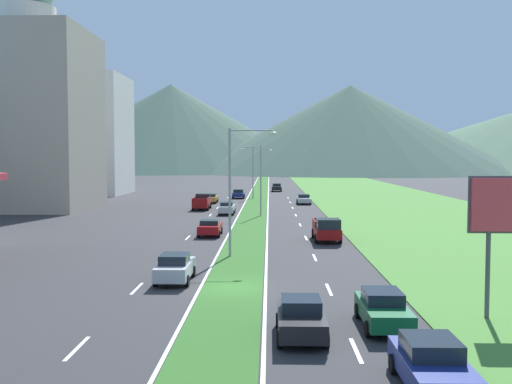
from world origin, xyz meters
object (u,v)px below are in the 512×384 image
(car_5, at_px, (304,199))
(car_4, at_px, (210,227))
(pickup_truck_0, at_px, (327,229))
(car_2, at_px, (175,268))
(car_3, at_px, (239,194))
(car_7, at_px, (211,198))
(car_0, at_px, (277,187))
(car_8, at_px, (383,309))
(street_lamp_mid, at_px, (258,176))
(car_6, at_px, (432,364))
(car_9, at_px, (227,208))
(car_1, at_px, (301,318))
(street_lamp_near, at_px, (235,182))
(pickup_truck_1, at_px, (202,202))
(street_lamp_far, at_px, (255,169))

(car_5, bearing_deg, car_4, -16.37)
(car_5, bearing_deg, pickup_truck_0, -0.44)
(car_2, relative_size, car_3, 1.05)
(car_7, bearing_deg, car_0, -19.04)
(car_8, bearing_deg, street_lamp_mid, -172.43)
(car_6, bearing_deg, car_3, -172.95)
(car_3, relative_size, car_6, 0.96)
(car_4, relative_size, pickup_truck_0, 0.79)
(car_0, relative_size, car_4, 1.02)
(car_4, relative_size, car_9, 0.91)
(car_6, bearing_deg, car_0, -178.04)
(car_3, height_order, car_5, car_3)
(car_8, bearing_deg, car_1, -66.17)
(car_2, bearing_deg, pickup_truck_0, -31.86)
(street_lamp_near, xyz_separation_m, street_lamp_mid, (1.05, 28.19, -0.48))
(street_lamp_mid, bearing_deg, car_8, -82.43)
(car_6, xyz_separation_m, pickup_truck_1, (-13.81, 60.75, 0.21))
(car_2, height_order, car_5, car_2)
(car_1, height_order, pickup_truck_0, pickup_truck_0)
(car_2, bearing_deg, car_1, -147.30)
(car_7, height_order, car_9, car_9)
(car_0, height_order, car_5, car_0)
(car_0, relative_size, pickup_truck_0, 0.81)
(street_lamp_mid, relative_size, car_7, 1.83)
(street_lamp_mid, distance_m, car_7, 21.41)
(car_3, xyz_separation_m, car_8, (9.84, -74.77, 0.00))
(car_8, bearing_deg, car_3, -172.50)
(car_1, distance_m, car_8, 3.78)
(car_1, distance_m, car_5, 64.74)
(street_lamp_far, bearing_deg, car_0, 79.93)
(car_3, distance_m, pickup_truck_0, 50.95)
(street_lamp_near, relative_size, car_9, 1.90)
(car_1, relative_size, car_4, 0.94)
(car_0, relative_size, pickup_truck_1, 0.81)
(street_lamp_far, distance_m, car_9, 26.33)
(car_8, height_order, pickup_truck_1, pickup_truck_1)
(car_1, bearing_deg, pickup_truck_1, -169.68)
(car_6, distance_m, pickup_truck_1, 62.30)
(car_0, relative_size, car_6, 1.03)
(car_4, xyz_separation_m, car_8, (9.94, -28.04, 0.02))
(car_4, height_order, car_7, car_4)
(car_3, xyz_separation_m, car_9, (0.03, -27.31, 0.02))
(car_0, distance_m, car_1, 96.04)
(street_lamp_near, relative_size, pickup_truck_1, 1.66)
(car_3, bearing_deg, car_0, -18.52)
(car_4, bearing_deg, car_0, -5.76)
(street_lamp_far, xyz_separation_m, pickup_truck_0, (7.06, -48.52, -3.90))
(street_lamp_mid, bearing_deg, car_7, 110.84)
(car_6, xyz_separation_m, car_8, (-0.22, 6.59, -0.01))
(car_6, bearing_deg, pickup_truck_1, -167.19)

